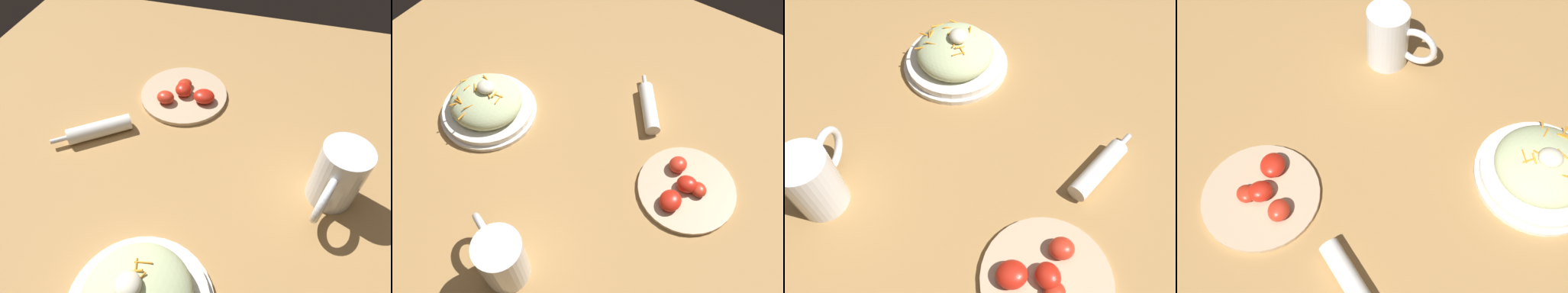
{
  "view_description": "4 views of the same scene",
  "coord_description": "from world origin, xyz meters",
  "views": [
    {
      "loc": [
        -0.38,
        -0.11,
        0.59
      ],
      "look_at": [
        0.06,
        0.01,
        0.07
      ],
      "focal_mm": 32.4,
      "sensor_mm": 36.0,
      "label": 1
    },
    {
      "loc": [
        0.33,
        -0.38,
        0.81
      ],
      "look_at": [
        0.04,
        0.04,
        0.06
      ],
      "focal_mm": 37.97,
      "sensor_mm": 36.0,
      "label": 2
    },
    {
      "loc": [
        0.41,
        -0.03,
        0.64
      ],
      "look_at": [
        0.04,
        0.03,
        0.07
      ],
      "focal_mm": 35.69,
      "sensor_mm": 36.0,
      "label": 3
    },
    {
      "loc": [
        0.03,
        0.47,
        0.78
      ],
      "look_at": [
        0.07,
        0.01,
        0.05
      ],
      "focal_mm": 43.4,
      "sensor_mm": 36.0,
      "label": 4
    }
  ],
  "objects": [
    {
      "name": "napkin_roll",
      "position": [
        0.09,
        0.25,
        0.02
      ],
      "size": [
        0.13,
        0.16,
        0.04
      ],
      "color": "white",
      "rests_on": "ground_plane"
    },
    {
      "name": "tomato_plate",
      "position": [
        0.26,
        0.1,
        0.01
      ],
      "size": [
        0.21,
        0.21,
        0.04
      ],
      "color": "#D1B28E",
      "rests_on": "ground_plane"
    },
    {
      "name": "ground_plane",
      "position": [
        0.0,
        0.0,
        0.0
      ],
      "size": [
        1.43,
        1.43,
        0.0
      ],
      "primitive_type": "plane",
      "color": "#B2844C"
    },
    {
      "name": "beer_mug",
      "position": [
        0.06,
        -0.26,
        0.06
      ],
      "size": [
        0.15,
        0.09,
        0.13
      ],
      "color": "white",
      "rests_on": "ground_plane"
    }
  ]
}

